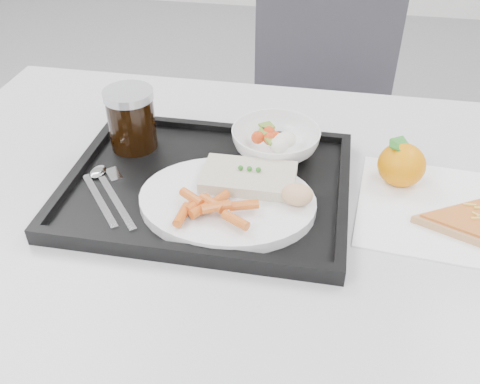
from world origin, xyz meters
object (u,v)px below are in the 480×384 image
(salad_bowl, at_px, (276,142))
(tangerine, at_px, (402,165))
(tray, at_px, (208,186))
(cola_glass, at_px, (131,118))
(chair, at_px, (320,103))
(table, at_px, (249,226))
(dinner_plate, at_px, (227,202))

(salad_bowl, relative_size, tangerine, 1.76)
(tray, distance_m, cola_glass, 0.19)
(chair, height_order, tangerine, chair)
(cola_glass, bearing_deg, tray, -29.14)
(table, relative_size, dinner_plate, 4.44)
(dinner_plate, bearing_deg, table, 64.81)
(tray, relative_size, tangerine, 5.20)
(table, distance_m, tray, 0.10)
(salad_bowl, bearing_deg, chair, 84.77)
(chair, distance_m, dinner_plate, 0.84)
(table, height_order, tangerine, tangerine)
(tray, height_order, salad_bowl, salad_bowl)
(tray, bearing_deg, dinner_plate, -51.35)
(tray, relative_size, cola_glass, 4.17)
(tray, bearing_deg, cola_glass, 150.86)
(dinner_plate, height_order, salad_bowl, salad_bowl)
(dinner_plate, xyz_separation_m, salad_bowl, (0.05, 0.16, 0.01))
(tangerine, bearing_deg, tray, -165.64)
(table, bearing_deg, tray, 179.78)
(tray, distance_m, dinner_plate, 0.07)
(table, bearing_deg, tangerine, 18.33)
(table, xyz_separation_m, tangerine, (0.24, 0.08, 0.10))
(tangerine, bearing_deg, cola_glass, 179.13)
(chair, height_order, salad_bowl, chair)
(table, height_order, chair, chair)
(dinner_plate, distance_m, cola_glass, 0.25)
(tray, bearing_deg, table, -0.22)
(table, distance_m, dinner_plate, 0.11)
(chair, xyz_separation_m, cola_glass, (-0.31, -0.66, 0.28))
(salad_bowl, distance_m, tangerine, 0.21)
(dinner_plate, height_order, tangerine, tangerine)
(chair, relative_size, tangerine, 10.75)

